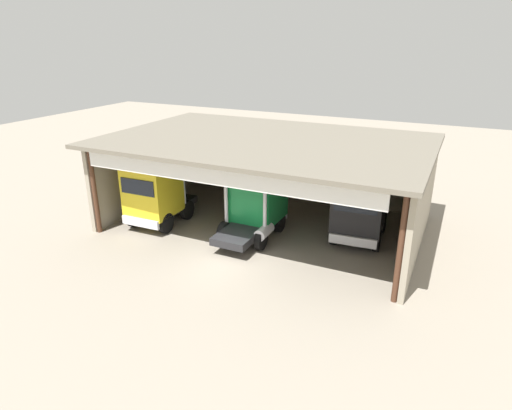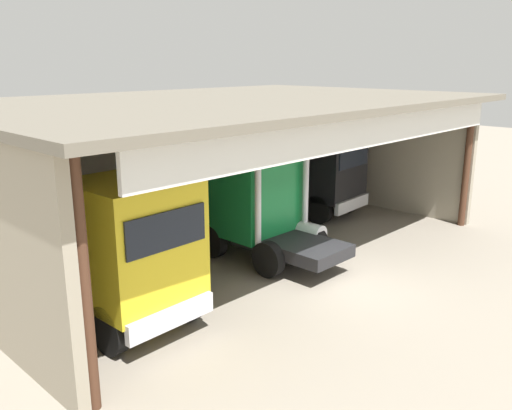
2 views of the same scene
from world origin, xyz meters
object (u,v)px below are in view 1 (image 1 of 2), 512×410
object	(u,v)px
truck_green_center_left_bay	(256,199)
truck_yellow_left_bay	(155,193)
truck_black_yard_outside	(359,208)
oil_drum	(339,204)
tool_cart	(254,191)

from	to	relation	value
truck_green_center_left_bay	truck_yellow_left_bay	bearing A→B (deg)	-166.60
truck_black_yard_outside	oil_drum	xyz separation A→B (m)	(-1.92, 3.58, -1.30)
truck_yellow_left_bay	truck_green_center_left_bay	bearing A→B (deg)	-167.99
truck_yellow_left_bay	truck_black_yard_outside	distance (m)	10.60
oil_drum	tool_cart	world-z (taller)	tool_cart
truck_yellow_left_bay	tool_cart	world-z (taller)	truck_yellow_left_bay
oil_drum	tool_cart	size ratio (longest dim) A/B	0.90
truck_yellow_left_bay	truck_green_center_left_bay	world-z (taller)	truck_green_center_left_bay
truck_yellow_left_bay	tool_cart	bearing A→B (deg)	-117.66
truck_yellow_left_bay	truck_black_yard_outside	xyz separation A→B (m)	(10.26, 2.65, -0.08)
truck_green_center_left_bay	truck_black_yard_outside	xyz separation A→B (m)	(4.94, 1.36, -0.16)
truck_yellow_left_bay	truck_green_center_left_bay	xyz separation A→B (m)	(5.32, 1.29, 0.08)
truck_yellow_left_bay	oil_drum	bearing A→B (deg)	-144.84
oil_drum	truck_green_center_left_bay	bearing A→B (deg)	-121.46
oil_drum	truck_yellow_left_bay	bearing A→B (deg)	-143.25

